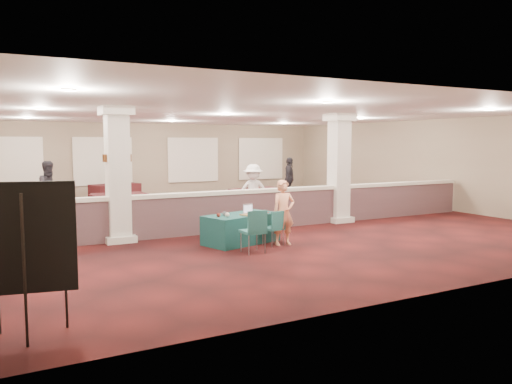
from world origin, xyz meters
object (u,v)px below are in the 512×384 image
conf_chair_side (255,228)px  attendee_c (289,179)px  far_table_front_right (315,197)px  conf_chair_main (275,225)px  far_table_back_right (251,197)px  far_table_front_left (119,205)px  far_table_back_left (117,204)px  attendee_a (50,190)px  attendee_d (121,183)px  far_table_front_center (259,200)px  easel_board (27,240)px  far_table_back_center (115,193)px  attendee_b (253,191)px  near_table (241,229)px  woman (284,213)px

conf_chair_side → attendee_c: 10.23m
far_table_front_right → attendee_c: (0.21, 2.19, 0.55)m
conf_chair_main → conf_chair_side: conf_chair_side is taller
far_table_back_right → far_table_front_left: bearing=-177.3°
attendee_c → far_table_back_left: bearing=134.3°
conf_chair_main → conf_chair_side: bearing=-157.9°
attendee_a → conf_chair_side: bearing=-89.2°
far_table_front_right → attendee_d: 7.70m
attendee_a → far_table_front_center: bearing=-37.4°
far_table_back_left → attendee_a: (-2.04, 0.10, 0.56)m
far_table_front_left → far_table_back_left: far_table_front_left is taller
far_table_back_left → attendee_c: size_ratio=0.96×
attendee_a → attendee_d: (2.91, 3.21, -0.12)m
easel_board → far_table_front_left: bearing=83.4°
far_table_front_right → far_table_front_center: bearing=-173.0°
far_table_front_center → attendee_c: bearing=42.2°
far_table_front_right → far_table_back_center: far_table_back_center is taller
far_table_back_right → attendee_b: (-1.37, -2.78, 0.52)m
conf_chair_side → attendee_b: bearing=63.4°
far_table_front_center → far_table_back_center: bearing=128.3°
conf_chair_main → far_table_front_right: bearing=38.6°
far_table_front_center → attendee_a: size_ratio=1.07×
easel_board → conf_chair_main: bearing=43.6°
conf_chair_main → far_table_back_center: (-1.40, 10.17, -0.11)m
near_table → conf_chair_side: 1.20m
easel_board → woman: 6.49m
attendee_c → easel_board: bearing=173.5°
far_table_back_left → far_table_back_right: bearing=0.0°
far_table_back_right → attendee_c: (2.26, 0.93, 0.56)m
easel_board → far_table_front_center: easel_board is taller
conf_chair_side → far_table_front_left: bearing=100.8°
attendee_d → far_table_back_left: bearing=106.1°
far_table_back_left → far_table_back_center: far_table_back_center is taller
woman → attendee_b: 4.32m
near_table → far_table_front_left: 6.15m
conf_chair_main → far_table_back_center: conf_chair_main is taller
conf_chair_main → woman: size_ratio=0.54×
woman → attendee_d: attendee_d is taller
far_table_back_center → far_table_back_right: (4.35, -3.30, -0.05)m
conf_chair_side → attendee_c: bearing=54.8°
far_table_back_center → far_table_back_right: bearing=-37.2°
far_table_front_left → attendee_b: (3.63, -2.54, 0.49)m
attendee_d → far_table_front_center: bearing=157.5°
easel_board → attendee_d: size_ratio=1.22×
conf_chair_main → attendee_a: size_ratio=0.45×
far_table_front_right → far_table_back_center: 7.86m
far_table_front_left → woman: bearing=-71.1°
attendee_d → far_table_front_left: bearing=107.0°
conf_chair_side → far_table_back_left: bearing=100.5°
far_table_front_center → far_table_front_right: far_table_front_center is taller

